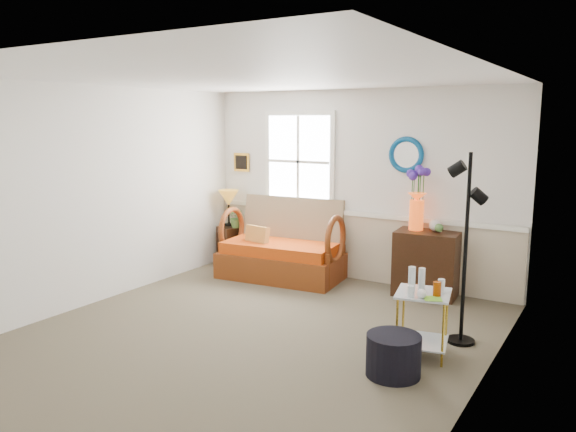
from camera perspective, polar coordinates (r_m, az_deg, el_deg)
The scene contains 19 objects.
floor at distance 5.92m, azimuth -3.66°, elevation -12.02°, with size 4.50×5.00×0.01m, color brown.
ceiling at distance 5.52m, azimuth -3.97°, elevation 13.94°, with size 4.50×5.00×0.01m, color white.
walls at distance 5.57m, azimuth -3.81°, elevation 0.49°, with size 4.51×5.01×2.60m.
wainscot at distance 7.86m, azimuth 6.79°, elevation -3.14°, with size 4.46×0.02×0.90m, color #C4B395.
chair_rail at distance 7.76m, azimuth 6.83°, elevation 0.23°, with size 4.46×0.04×0.06m, color white.
window at distance 8.09m, azimuth 1.10°, elevation 5.55°, with size 1.14×0.06×1.44m, color white, non-canonical shape.
picture at distance 8.66m, azimuth -4.72°, elevation 5.47°, with size 0.28×0.03×0.28m, color #BA8425.
mirror at distance 7.41m, azimuth 11.94°, elevation 6.11°, with size 0.47×0.47×0.07m, color #01599A.
loveseat at distance 7.83m, azimuth -0.61°, elevation -2.38°, with size 1.67×0.95×1.09m, color #79380C, non-canonical shape.
throw_pillow at distance 7.85m, azimuth -3.20°, elevation -2.39°, with size 0.37×0.09×0.37m, color orange, non-canonical shape.
lamp_stand at distance 8.69m, azimuth -5.82°, elevation -2.95°, with size 0.33×0.33×0.58m, color black, non-canonical shape.
table_lamp at distance 8.62m, azimuth -6.04°, elevation 0.78°, with size 0.31×0.31×0.56m, color #C78827, non-canonical shape.
potted_plant at distance 8.52m, azimuth -5.19°, elevation -0.34°, with size 0.30×0.33×0.26m, color #52853E.
cabinet at distance 7.28m, azimuth 13.89°, elevation -4.71°, with size 0.77×0.49×0.82m, color black, non-canonical shape.
flower_vase at distance 7.20m, azimuth 12.97°, elevation 1.71°, with size 0.23×0.23×0.79m, color #D3430F, non-canonical shape.
side_table at distance 5.50m, azimuth 13.47°, elevation -10.62°, with size 0.48×0.48×0.61m, color #AB8623, non-canonical shape.
tabletop_items at distance 5.32m, azimuth 13.82°, elevation -6.54°, with size 0.38×0.38×0.23m, color silver, non-canonical shape.
floor_lamp at distance 5.73m, azimuth 17.59°, elevation -3.30°, with size 0.27×0.27×1.89m, color black, non-canonical shape.
ottoman at distance 5.09m, azimuth 10.66°, elevation -13.73°, with size 0.48×0.48×0.37m, color black.
Camera 1 is at (3.19, -4.48, 2.20)m, focal length 35.00 mm.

